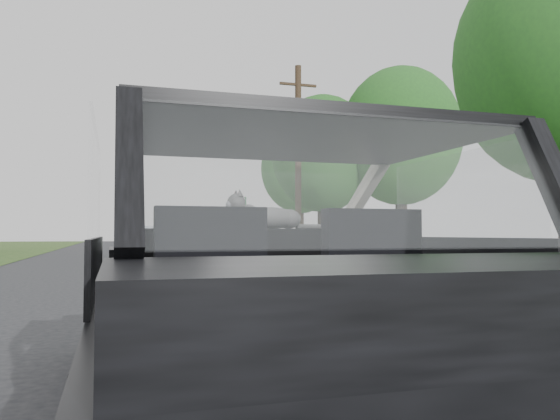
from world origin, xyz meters
TOP-DOWN VIEW (x-y plane):
  - ground at (0.00, 0.00)m, footprint 140.00×140.00m
  - subject_car at (0.00, 0.00)m, footprint 1.80×4.00m
  - dashboard at (0.00, 0.62)m, footprint 1.58×0.45m
  - driver_seat at (-0.40, -0.29)m, footprint 0.50×0.72m
  - passenger_seat at (0.40, -0.29)m, footprint 0.50×0.72m
  - steering_wheel at (-0.40, 0.33)m, footprint 0.36×0.36m
  - cat at (0.19, 0.66)m, footprint 0.59×0.28m
  - guardrail at (4.30, 10.00)m, footprint 0.05×90.00m
  - other_car at (0.84, 22.63)m, footprint 2.04×4.19m
  - highway_sign at (5.27, 23.08)m, footprint 0.15×1.10m
  - utility_pole at (6.43, 18.25)m, footprint 0.31×0.31m
  - tree_1 at (11.68, 19.15)m, footprint 5.83×5.83m
  - tree_2 at (8.55, 20.87)m, footprint 5.28×5.28m
  - tree_3 at (13.45, 38.18)m, footprint 7.07×7.07m

SIDE VIEW (x-z plane):
  - ground at x=0.00m, z-range 0.00..0.00m
  - guardrail at x=4.30m, z-range 0.42..0.74m
  - other_car at x=0.84m, z-range 0.00..1.33m
  - subject_car at x=0.00m, z-range 0.00..1.45m
  - dashboard at x=0.00m, z-range 0.70..1.00m
  - driver_seat at x=-0.40m, z-range 0.67..1.09m
  - passenger_seat at x=0.40m, z-range 0.67..1.09m
  - steering_wheel at x=-0.40m, z-range 0.90..0.94m
  - cat at x=0.19m, z-range 0.96..1.21m
  - highway_sign at x=5.27m, z-range 0.00..2.73m
  - tree_2 at x=8.55m, z-range 0.00..7.27m
  - utility_pole at x=6.43m, z-range 0.00..7.92m
  - tree_1 at x=11.68m, z-range 0.00..8.35m
  - tree_3 at x=13.45m, z-range 0.00..9.53m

